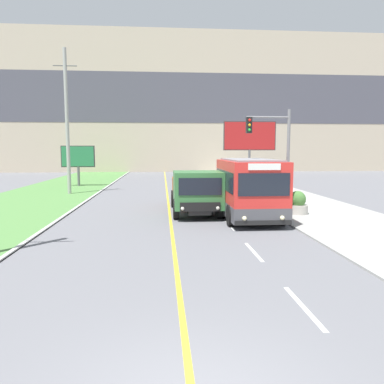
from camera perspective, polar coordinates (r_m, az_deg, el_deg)
name	(u,v)px	position (r m, az deg, el deg)	size (l,w,h in m)	color
lane_marking_centre	(202,316)	(8.36, 1.48, -18.43)	(2.88, 140.00, 0.01)	gold
apartment_block_background	(164,104)	(64.05, -4.31, 13.19)	(80.00, 8.04, 22.07)	#BCAD93
city_bus	(249,189)	(18.93, 8.75, 0.40)	(2.72, 5.45, 3.06)	red
dump_truck	(196,192)	(20.25, 0.62, -0.07)	(2.56, 7.04, 2.41)	black
utility_pole_far	(67,122)	(31.33, -18.51, 10.14)	(1.80, 0.28, 11.31)	#9E9E99
traffic_light_mast	(275,149)	(19.62, 12.59, 6.39)	(2.28, 0.32, 5.55)	slate
billboard_large	(250,138)	(38.81, 8.78, 8.19)	(5.35, 0.24, 6.38)	#59595B
billboard_small	(78,158)	(37.66, -16.98, 5.00)	(3.17, 0.24, 3.91)	#59595B
planter_round_near	(297,204)	(20.96, 15.75, -1.74)	(1.12, 1.12, 1.24)	#B7B2A8
planter_round_second	(271,194)	(25.39, 11.99, -0.30)	(1.04, 1.04, 1.17)	#B7B2A8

